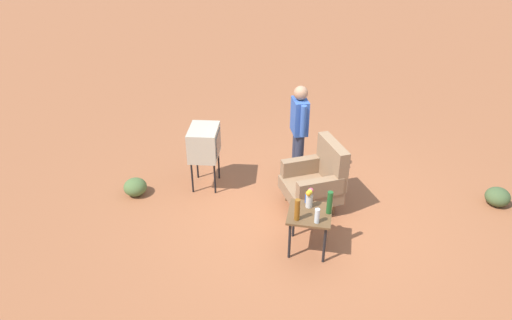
{
  "coord_description": "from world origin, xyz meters",
  "views": [
    {
      "loc": [
        5.77,
        0.36,
        4.18
      ],
      "look_at": [
        -0.25,
        -0.8,
        0.65
      ],
      "focal_mm": 32.72,
      "sensor_mm": 36.0,
      "label": 1
    }
  ],
  "objects": [
    {
      "name": "ground_plane",
      "position": [
        0.0,
        0.0,
        0.0
      ],
      "size": [
        60.0,
        60.0,
        0.0
      ],
      "primitive_type": "plane",
      "color": "#A05B38"
    },
    {
      "name": "flower_vase",
      "position": [
        0.73,
        0.09,
        0.74
      ],
      "size": [
        0.15,
        0.09,
        0.27
      ],
      "color": "silver",
      "rests_on": "side_table"
    },
    {
      "name": "shrub_far",
      "position": [
        -0.71,
        2.88,
        0.14
      ],
      "size": [
        0.36,
        0.36,
        0.28
      ],
      "primitive_type": "ellipsoid",
      "color": "#475B33",
      "rests_on": "ground"
    },
    {
      "name": "tv_on_stand",
      "position": [
        -0.4,
        -1.66,
        0.78
      ],
      "size": [
        0.65,
        0.51,
        1.03
      ],
      "color": "black",
      "rests_on": "ground"
    },
    {
      "name": "side_table",
      "position": [
        0.86,
        0.12,
        0.51
      ],
      "size": [
        0.56,
        0.56,
        0.59
      ],
      "color": "black",
      "rests_on": "ground"
    },
    {
      "name": "person_standing",
      "position": [
        -0.89,
        -0.23,
        0.94
      ],
      "size": [
        0.54,
        0.32,
        1.64
      ],
      "color": "#2D3347",
      "rests_on": "ground"
    },
    {
      "name": "bottle_short_clear",
      "position": [
        1.04,
        0.22,
        0.69
      ],
      "size": [
        0.06,
        0.06,
        0.2
      ],
      "primitive_type": "cylinder",
      "color": "silver",
      "rests_on": "side_table"
    },
    {
      "name": "soda_can_blue",
      "position": [
        0.63,
        0.06,
        0.65
      ],
      "size": [
        0.07,
        0.07,
        0.12
      ],
      "primitive_type": "cylinder",
      "color": "blue",
      "rests_on": "side_table"
    },
    {
      "name": "bottle_tall_amber",
      "position": [
        1.03,
        -0.03,
        0.74
      ],
      "size": [
        0.07,
        0.07,
        0.3
      ],
      "primitive_type": "cylinder",
      "color": "brown",
      "rests_on": "side_table"
    },
    {
      "name": "shrub_near",
      "position": [
        0.08,
        -2.68,
        0.14
      ],
      "size": [
        0.36,
        0.36,
        0.28
      ],
      "primitive_type": "ellipsoid",
      "color": "#516B38",
      "rests_on": "ground"
    },
    {
      "name": "bottle_wine_green",
      "position": [
        0.81,
        0.36,
        0.75
      ],
      "size": [
        0.07,
        0.07,
        0.32
      ],
      "primitive_type": "cylinder",
      "color": "#1E5623",
      "rests_on": "side_table"
    },
    {
      "name": "armchair",
      "position": [
        -0.15,
        0.15,
        0.5
      ],
      "size": [
        1.04,
        1.05,
        1.06
      ],
      "color": "brown",
      "rests_on": "ground"
    }
  ]
}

